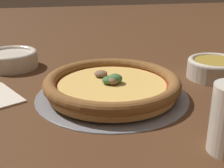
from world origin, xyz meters
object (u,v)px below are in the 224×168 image
(pizza, at_px, (112,85))
(bowl_near, at_px, (215,68))
(bowl_far, at_px, (12,59))
(pizza_tray, at_px, (112,95))

(pizza, xyz_separation_m, bowl_near, (-0.06, 0.27, 0.00))
(pizza, relative_size, bowl_far, 2.09)
(pizza, relative_size, bowl_near, 2.15)
(pizza, bearing_deg, bowl_far, -137.70)
(pizza_tray, relative_size, pizza, 1.12)
(bowl_near, bearing_deg, pizza_tray, -77.03)
(bowl_near, height_order, bowl_far, bowl_near)
(pizza_tray, height_order, bowl_near, bowl_near)
(pizza, bearing_deg, pizza_tray, 11.82)
(pizza_tray, bearing_deg, bowl_far, -137.71)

